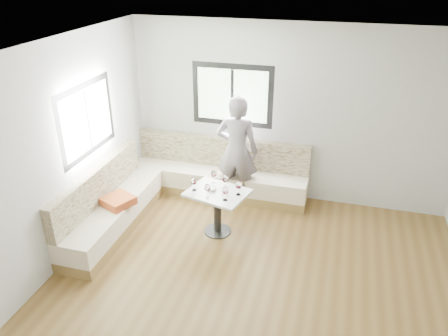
{
  "coord_description": "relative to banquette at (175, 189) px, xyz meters",
  "views": [
    {
      "loc": [
        0.77,
        -3.91,
        3.65
      ],
      "look_at": [
        -0.69,
        1.26,
        0.99
      ],
      "focal_mm": 35.0,
      "sensor_mm": 36.0,
      "label": 1
    }
  ],
  "objects": [
    {
      "name": "room",
      "position": [
        1.51,
        -1.55,
        1.08
      ],
      "size": [
        5.01,
        5.01,
        2.81
      ],
      "color": "brown",
      "rests_on": "ground"
    },
    {
      "name": "banquette",
      "position": [
        0.0,
        0.0,
        0.0
      ],
      "size": [
        2.9,
        2.8,
        0.95
      ],
      "color": "olive",
      "rests_on": "ground"
    },
    {
      "name": "table",
      "position": [
        0.83,
        -0.47,
        0.17
      ],
      "size": [
        0.94,
        0.81,
        0.66
      ],
      "rotation": [
        0.0,
        0.0,
        -0.25
      ],
      "color": "black",
      "rests_on": "ground"
    },
    {
      "name": "person",
      "position": [
        0.88,
        0.45,
        0.56
      ],
      "size": [
        0.66,
        0.44,
        1.79
      ],
      "primitive_type": "imported",
      "rotation": [
        0.0,
        0.0,
        3.16
      ],
      "color": "slate",
      "rests_on": "ground"
    },
    {
      "name": "olive_ramekin",
      "position": [
        0.75,
        -0.45,
        0.35
      ],
      "size": [
        0.11,
        0.11,
        0.04
      ],
      "color": "white",
      "rests_on": "table"
    },
    {
      "name": "wine_glass_a",
      "position": [
        0.51,
        -0.51,
        0.47
      ],
      "size": [
        0.09,
        0.09,
        0.2
      ],
      "color": "white",
      "rests_on": "table"
    },
    {
      "name": "wine_glass_b",
      "position": [
        0.75,
        -0.65,
        0.47
      ],
      "size": [
        0.09,
        0.09,
        0.2
      ],
      "color": "white",
      "rests_on": "table"
    },
    {
      "name": "wine_glass_c",
      "position": [
        1.0,
        -0.66,
        0.47
      ],
      "size": [
        0.09,
        0.09,
        0.2
      ],
      "color": "white",
      "rests_on": "table"
    },
    {
      "name": "wine_glass_d",
      "position": [
        0.91,
        -0.34,
        0.47
      ],
      "size": [
        0.09,
        0.09,
        0.2
      ],
      "color": "white",
      "rests_on": "table"
    },
    {
      "name": "wine_glass_e",
      "position": [
        1.13,
        -0.46,
        0.47
      ],
      "size": [
        0.09,
        0.09,
        0.2
      ],
      "color": "white",
      "rests_on": "table"
    },
    {
      "name": "wine_glass_f",
      "position": [
        0.71,
        -0.22,
        0.47
      ],
      "size": [
        0.09,
        0.09,
        0.2
      ],
      "color": "white",
      "rests_on": "table"
    }
  ]
}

